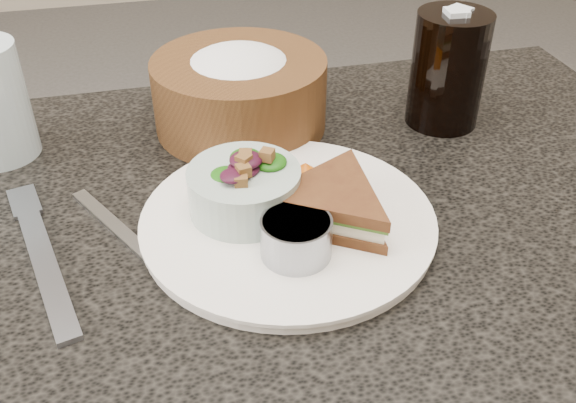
# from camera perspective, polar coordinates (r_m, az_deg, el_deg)

# --- Properties ---
(dinner_plate) EXTENTS (0.28, 0.28, 0.01)m
(dinner_plate) POSITION_cam_1_polar(r_m,az_deg,el_deg) (0.62, 0.00, -1.78)
(dinner_plate) COLOR white
(dinner_plate) RESTS_ON dining_table
(sandwich) EXTENTS (0.20, 0.20, 0.04)m
(sandwich) POSITION_cam_1_polar(r_m,az_deg,el_deg) (0.61, 3.89, -0.23)
(sandwich) COLOR #532F16
(sandwich) RESTS_ON dinner_plate
(salad_bowl) EXTENTS (0.14, 0.14, 0.06)m
(salad_bowl) POSITION_cam_1_polar(r_m,az_deg,el_deg) (0.61, -3.93, 1.65)
(salad_bowl) COLOR #A2B6AB
(salad_bowl) RESTS_ON dinner_plate
(dressing_ramekin) EXTENTS (0.08, 0.08, 0.04)m
(dressing_ramekin) POSITION_cam_1_polar(r_m,az_deg,el_deg) (0.56, 0.73, -3.24)
(dressing_ramekin) COLOR gray
(dressing_ramekin) RESTS_ON dinner_plate
(orange_wedge) EXTENTS (0.08, 0.08, 0.03)m
(orange_wedge) POSITION_cam_1_polar(r_m,az_deg,el_deg) (0.66, 1.54, 2.46)
(orange_wedge) COLOR #E65F0A
(orange_wedge) RESTS_ON dinner_plate
(fork) EXTENTS (0.07, 0.21, 0.01)m
(fork) POSITION_cam_1_polar(r_m,az_deg,el_deg) (0.62, -20.84, -5.10)
(fork) COLOR #A3A7B4
(fork) RESTS_ON dining_table
(knife) EXTENTS (0.11, 0.19, 0.00)m
(knife) POSITION_cam_1_polar(r_m,az_deg,el_deg) (0.62, -13.71, -3.44)
(knife) COLOR #B1B2B3
(knife) RESTS_ON dining_table
(bread_basket) EXTENTS (0.22, 0.22, 0.12)m
(bread_basket) POSITION_cam_1_polar(r_m,az_deg,el_deg) (0.77, -4.34, 10.59)
(bread_basket) COLOR brown
(bread_basket) RESTS_ON dining_table
(cola_glass) EXTENTS (0.12, 0.12, 0.15)m
(cola_glass) POSITION_cam_1_polar(r_m,az_deg,el_deg) (0.80, 14.08, 11.69)
(cola_glass) COLOR black
(cola_glass) RESTS_ON dining_table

